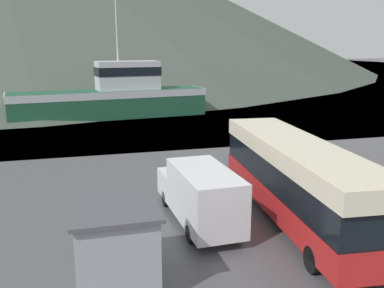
{
  "coord_description": "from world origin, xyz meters",
  "views": [
    {
      "loc": [
        -9.66,
        -5.92,
        7.3
      ],
      "look_at": [
        -3.68,
        16.11,
        2.0
      ],
      "focal_mm": 40.0,
      "sensor_mm": 36.0,
      "label": 1
    }
  ],
  "objects_px": {
    "tour_bus": "(296,177)",
    "delivery_van": "(200,193)",
    "fishing_boat": "(113,96)",
    "storage_bin": "(377,186)",
    "dock_kiosk": "(115,245)"
  },
  "relations": [
    {
      "from": "tour_bus",
      "to": "storage_bin",
      "type": "height_order",
      "value": "tour_bus"
    },
    {
      "from": "tour_bus",
      "to": "delivery_van",
      "type": "xyz_separation_m",
      "value": [
        -3.98,
        0.71,
        -0.59
      ]
    },
    {
      "from": "tour_bus",
      "to": "delivery_van",
      "type": "bearing_deg",
      "value": 174.75
    },
    {
      "from": "tour_bus",
      "to": "delivery_van",
      "type": "relative_size",
      "value": 1.89
    },
    {
      "from": "fishing_boat",
      "to": "delivery_van",
      "type": "bearing_deg",
      "value": 174.97
    },
    {
      "from": "fishing_boat",
      "to": "storage_bin",
      "type": "height_order",
      "value": "fishing_boat"
    },
    {
      "from": "tour_bus",
      "to": "dock_kiosk",
      "type": "bearing_deg",
      "value": -152.86
    },
    {
      "from": "delivery_van",
      "to": "fishing_boat",
      "type": "height_order",
      "value": "fishing_boat"
    },
    {
      "from": "tour_bus",
      "to": "fishing_boat",
      "type": "relative_size",
      "value": 0.6
    },
    {
      "from": "fishing_boat",
      "to": "storage_bin",
      "type": "xyz_separation_m",
      "value": [
        10.45,
        -27.38,
        -1.64
      ]
    },
    {
      "from": "tour_bus",
      "to": "storage_bin",
      "type": "relative_size",
      "value": 8.13
    },
    {
      "from": "dock_kiosk",
      "to": "fishing_boat",
      "type": "bearing_deg",
      "value": 85.05
    },
    {
      "from": "delivery_van",
      "to": "dock_kiosk",
      "type": "bearing_deg",
      "value": -136.37
    },
    {
      "from": "storage_bin",
      "to": "dock_kiosk",
      "type": "height_order",
      "value": "dock_kiosk"
    },
    {
      "from": "tour_bus",
      "to": "delivery_van",
      "type": "height_order",
      "value": "tour_bus"
    }
  ]
}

